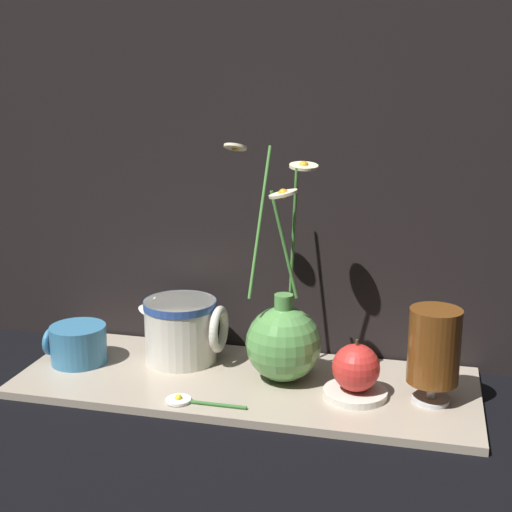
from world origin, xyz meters
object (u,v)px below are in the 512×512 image
at_px(yellow_mug, 79,343).
at_px(tea_glass, 434,348).
at_px(ceramic_pitcher, 182,327).
at_px(vase_with_flowers, 283,339).
at_px(orange_fruit, 356,368).

xyz_separation_m(yellow_mug, tea_glass, (0.55, -0.02, 0.05)).
bearing_deg(ceramic_pitcher, vase_with_flowers, -10.88).
height_order(ceramic_pitcher, orange_fruit, ceramic_pitcher).
distance_m(yellow_mug, orange_fruit, 0.45).
xyz_separation_m(vase_with_flowers, tea_glass, (0.22, -0.03, 0.02)).
distance_m(vase_with_flowers, tea_glass, 0.22).
bearing_deg(yellow_mug, tea_glass, -1.57).
bearing_deg(tea_glass, orange_fruit, -175.11).
xyz_separation_m(ceramic_pitcher, orange_fruit, (0.29, -0.07, -0.01)).
height_order(vase_with_flowers, tea_glass, vase_with_flowers).
relative_size(yellow_mug, ceramic_pitcher, 0.70).
height_order(tea_glass, orange_fruit, tea_glass).
xyz_separation_m(vase_with_flowers, orange_fruit, (0.11, -0.03, -0.02)).
bearing_deg(ceramic_pitcher, tea_glass, -8.49).
bearing_deg(yellow_mug, vase_with_flowers, 1.74).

